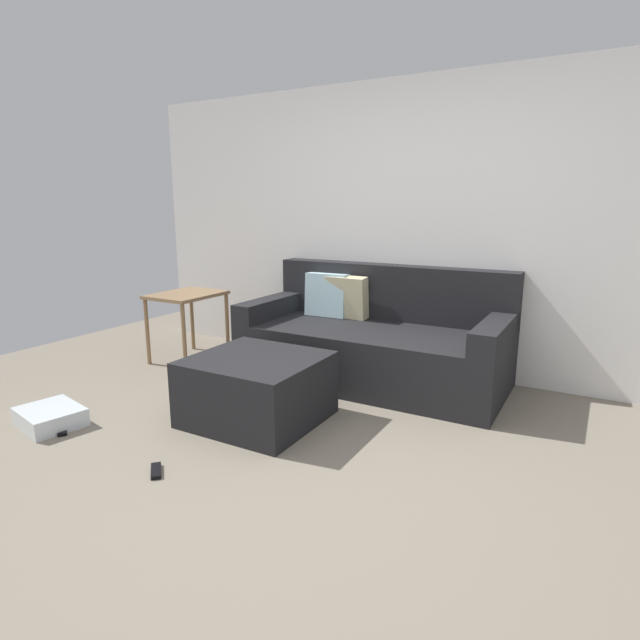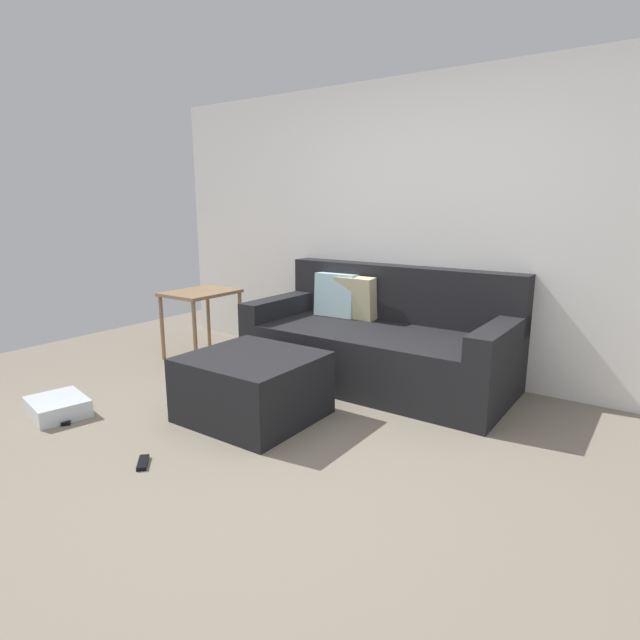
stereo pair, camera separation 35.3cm
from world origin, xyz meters
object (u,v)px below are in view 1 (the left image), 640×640
object	(u,v)px
remote_near_ottoman	(156,471)
remote_by_storage_bin	(63,430)
side_table	(187,303)
ottoman	(257,389)
couch_sectional	(374,341)
storage_bin	(50,417)

from	to	relation	value
remote_near_ottoman	remote_by_storage_bin	bearing A→B (deg)	-141.09
side_table	ottoman	bearing A→B (deg)	-30.47
couch_sectional	remote_near_ottoman	distance (m)	2.08
side_table	remote_by_storage_bin	bearing A→B (deg)	-75.70
couch_sectional	remote_near_ottoman	world-z (taller)	couch_sectional
storage_bin	remote_near_ottoman	distance (m)	1.09
side_table	remote_by_storage_bin	distance (m)	1.73
side_table	remote_by_storage_bin	xyz separation A→B (m)	(0.41, -1.60, -0.53)
remote_near_ottoman	remote_by_storage_bin	world-z (taller)	same
side_table	storage_bin	bearing A→B (deg)	-81.05
ottoman	remote_by_storage_bin	distance (m)	1.27
ottoman	side_table	world-z (taller)	side_table
ottoman	remote_by_storage_bin	size ratio (longest dim) A/B	5.23
remote_by_storage_bin	side_table	bearing A→B (deg)	140.67
remote_near_ottoman	side_table	bearing A→B (deg)	172.03
couch_sectional	ottoman	world-z (taller)	couch_sectional
storage_bin	remote_by_storage_bin	size ratio (longest dim) A/B	2.60
storage_bin	remote_by_storage_bin	distance (m)	0.17
ottoman	storage_bin	size ratio (longest dim) A/B	2.01
ottoman	remote_near_ottoman	size ratio (longest dim) A/B	5.16
ottoman	couch_sectional	bearing A→B (deg)	73.37
couch_sectional	side_table	size ratio (longest dim) A/B	3.30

